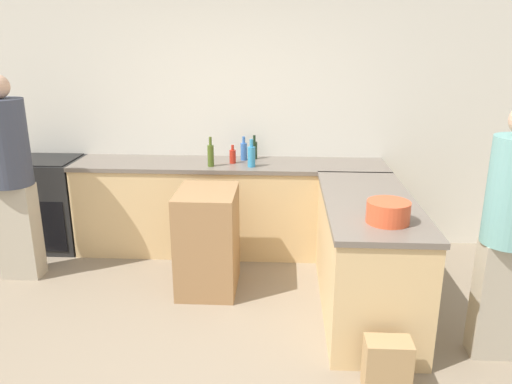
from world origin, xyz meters
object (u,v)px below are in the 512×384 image
object	(u,v)px
range_oven	(49,203)
olive_oil_bottle	(211,155)
paper_bag	(387,366)
hot_sauce_bottle	(233,156)
person_at_peninsula	(509,227)
mixing_bowl	(388,212)
island_table	(208,240)
dish_soap_bottle	(251,156)
water_bottle_blue	(244,151)
wine_bottle_dark	(254,150)
person_by_range	(10,173)

from	to	relation	value
range_oven	olive_oil_bottle	bearing A→B (deg)	-5.12
paper_bag	olive_oil_bottle	bearing A→B (deg)	124.66
hot_sauce_bottle	person_at_peninsula	world-z (taller)	person_at_peninsula
mixing_bowl	island_table	bearing A→B (deg)	150.01
olive_oil_bottle	dish_soap_bottle	distance (m)	0.39
hot_sauce_bottle	mixing_bowl	bearing A→B (deg)	-52.91
hot_sauce_bottle	water_bottle_blue	world-z (taller)	water_bottle_blue
water_bottle_blue	wine_bottle_dark	distance (m)	0.12
person_at_peninsula	range_oven	bearing A→B (deg)	156.54
range_oven	island_table	xyz separation A→B (m)	(1.78, -0.83, -0.02)
paper_bag	person_by_range	bearing A→B (deg)	155.11
island_table	dish_soap_bottle	bearing A→B (deg)	63.86
water_bottle_blue	paper_bag	xyz separation A→B (m)	(1.06, -2.23, -0.85)
hot_sauce_bottle	person_by_range	distance (m)	2.00
dish_soap_bottle	person_at_peninsula	bearing A→B (deg)	-41.01
water_bottle_blue	paper_bag	world-z (taller)	water_bottle_blue
mixing_bowl	water_bottle_blue	bearing A→B (deg)	122.54
hot_sauce_bottle	wine_bottle_dark	size ratio (longest dim) A/B	0.75
range_oven	hot_sauce_bottle	bearing A→B (deg)	-0.47
hot_sauce_bottle	water_bottle_blue	size ratio (longest dim) A/B	0.76
mixing_bowl	wine_bottle_dark	xyz separation A→B (m)	(-1.00, 1.78, 0.02)
water_bottle_blue	wine_bottle_dark	size ratio (longest dim) A/B	0.98
mixing_bowl	paper_bag	distance (m)	0.97
olive_oil_bottle	paper_bag	bearing A→B (deg)	-55.34
island_table	person_by_range	size ratio (longest dim) A/B	0.49
wine_bottle_dark	person_by_range	bearing A→B (deg)	-156.98
olive_oil_bottle	water_bottle_blue	distance (m)	0.40
dish_soap_bottle	wine_bottle_dark	size ratio (longest dim) A/B	1.10
hot_sauce_bottle	olive_oil_bottle	bearing A→B (deg)	-144.68
dish_soap_bottle	water_bottle_blue	distance (m)	0.29
island_table	paper_bag	bearing A→B (deg)	-44.67
island_table	mixing_bowl	xyz separation A→B (m)	(1.34, -0.77, 0.56)
mixing_bowl	hot_sauce_bottle	xyz separation A→B (m)	(-1.20, 1.58, -0.00)
dish_soap_bottle	person_at_peninsula	xyz separation A→B (m)	(1.76, -1.53, -0.09)
mixing_bowl	person_at_peninsula	size ratio (longest dim) A/B	0.17
water_bottle_blue	paper_bag	distance (m)	2.61
olive_oil_bottle	wine_bottle_dark	size ratio (longest dim) A/B	1.17
dish_soap_bottle	person_at_peninsula	size ratio (longest dim) A/B	0.16
range_oven	wine_bottle_dark	distance (m)	2.20
island_table	hot_sauce_bottle	bearing A→B (deg)	80.21
water_bottle_blue	paper_bag	size ratio (longest dim) A/B	0.68
person_by_range	person_at_peninsula	bearing A→B (deg)	-14.33
range_oven	water_bottle_blue	bearing A→B (deg)	3.47
dish_soap_bottle	wine_bottle_dark	distance (m)	0.33
mixing_bowl	olive_oil_bottle	distance (m)	2.01
water_bottle_blue	person_at_peninsula	world-z (taller)	person_at_peninsula
range_oven	person_at_peninsula	bearing A→B (deg)	-23.46
person_by_range	water_bottle_blue	bearing A→B (deg)	22.74
olive_oil_bottle	person_at_peninsula	xyz separation A→B (m)	(2.15, -1.53, -0.10)
olive_oil_bottle	wine_bottle_dark	distance (m)	0.52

